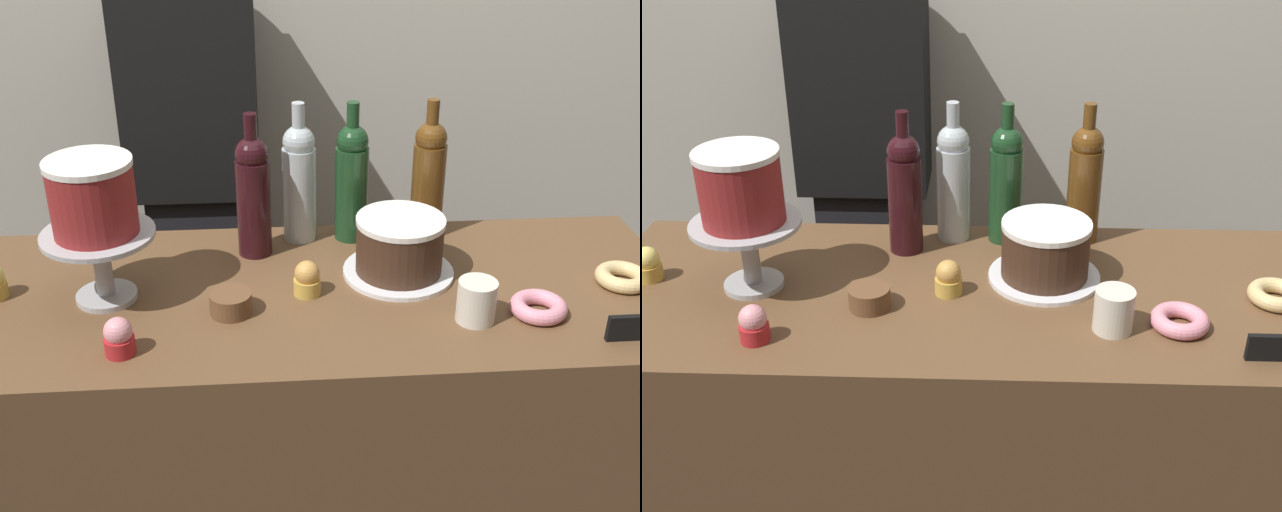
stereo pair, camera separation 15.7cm
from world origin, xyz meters
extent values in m
cube|color=beige|center=(0.00, 0.88, 1.30)|extent=(6.00, 0.05, 2.60)
cube|color=brown|center=(0.00, 0.00, 0.45)|extent=(1.54, 0.61, 0.90)
cylinder|color=#B2B2B7|center=(-0.44, 0.00, 0.91)|extent=(0.12, 0.12, 0.01)
cylinder|color=#B2B2B7|center=(-0.44, 0.00, 0.98)|extent=(0.04, 0.04, 0.13)
cylinder|color=#B2B2B7|center=(-0.44, 0.00, 1.05)|extent=(0.22, 0.22, 0.01)
cylinder|color=maroon|center=(-0.44, 0.00, 1.12)|extent=(0.16, 0.16, 0.14)
cylinder|color=white|center=(-0.44, 0.00, 1.20)|extent=(0.17, 0.17, 0.01)
cylinder|color=white|center=(0.17, 0.06, 0.91)|extent=(0.24, 0.24, 0.01)
cylinder|color=#3D2619|center=(0.17, 0.06, 0.97)|extent=(0.18, 0.18, 0.11)
cylinder|color=white|center=(0.17, 0.06, 1.03)|extent=(0.19, 0.19, 0.01)
cylinder|color=black|center=(-0.13, 0.18, 1.01)|extent=(0.08, 0.08, 0.22)
sphere|color=black|center=(-0.13, 0.18, 1.14)|extent=(0.07, 0.07, 0.07)
cylinder|color=black|center=(-0.13, 0.18, 1.19)|extent=(0.03, 0.03, 0.08)
cylinder|color=#193D1E|center=(0.09, 0.24, 1.01)|extent=(0.08, 0.08, 0.22)
sphere|color=#193D1E|center=(0.09, 0.24, 1.14)|extent=(0.07, 0.07, 0.07)
cylinder|color=#193D1E|center=(0.09, 0.24, 1.19)|extent=(0.03, 0.03, 0.08)
cylinder|color=#B2BCC1|center=(-0.03, 0.24, 1.01)|extent=(0.08, 0.08, 0.22)
sphere|color=#B2BCC1|center=(-0.03, 0.24, 1.14)|extent=(0.07, 0.07, 0.07)
cylinder|color=#B2BCC1|center=(-0.03, 0.24, 1.19)|extent=(0.03, 0.03, 0.08)
cylinder|color=#5B3814|center=(0.27, 0.25, 1.01)|extent=(0.08, 0.08, 0.22)
sphere|color=#5B3814|center=(0.27, 0.25, 1.14)|extent=(0.07, 0.07, 0.07)
cylinder|color=#5B3814|center=(0.27, 0.25, 1.19)|extent=(0.03, 0.03, 0.08)
cylinder|color=red|center=(-0.38, -0.20, 0.92)|extent=(0.06, 0.06, 0.03)
sphere|color=pink|center=(-0.38, -0.20, 0.95)|extent=(0.05, 0.05, 0.05)
cylinder|color=gold|center=(-0.03, -0.01, 0.92)|extent=(0.06, 0.06, 0.03)
sphere|color=#CC9347|center=(-0.03, -0.01, 0.95)|extent=(0.05, 0.05, 0.05)
cylinder|color=gold|center=(-0.67, 0.02, 0.92)|extent=(0.06, 0.06, 0.03)
sphere|color=#EFDB6B|center=(-0.67, 0.02, 0.95)|extent=(0.05, 0.05, 0.05)
torus|color=#E0C17F|center=(0.64, -0.02, 0.92)|extent=(0.11, 0.11, 0.03)
torus|color=pink|center=(0.42, -0.13, 0.92)|extent=(0.11, 0.11, 0.03)
cylinder|color=brown|center=(-0.18, -0.07, 0.91)|extent=(0.08, 0.08, 0.01)
cylinder|color=brown|center=(-0.18, -0.07, 0.92)|extent=(0.08, 0.08, 0.01)
cylinder|color=brown|center=(-0.18, -0.07, 0.93)|extent=(0.08, 0.08, 0.01)
cylinder|color=brown|center=(-0.18, -0.07, 0.94)|extent=(0.08, 0.08, 0.01)
cube|color=black|center=(0.55, -0.22, 0.93)|extent=(0.07, 0.01, 0.05)
cylinder|color=silver|center=(0.29, -0.14, 0.94)|extent=(0.08, 0.08, 0.08)
cube|color=black|center=(-0.30, 0.68, 0.42)|extent=(0.28, 0.18, 0.85)
cube|color=black|center=(-0.30, 0.68, 1.12)|extent=(0.36, 0.22, 0.55)
camera|label=1|loc=(-0.10, -1.38, 1.73)|focal=43.62mm
camera|label=2|loc=(0.05, -1.39, 1.73)|focal=43.62mm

